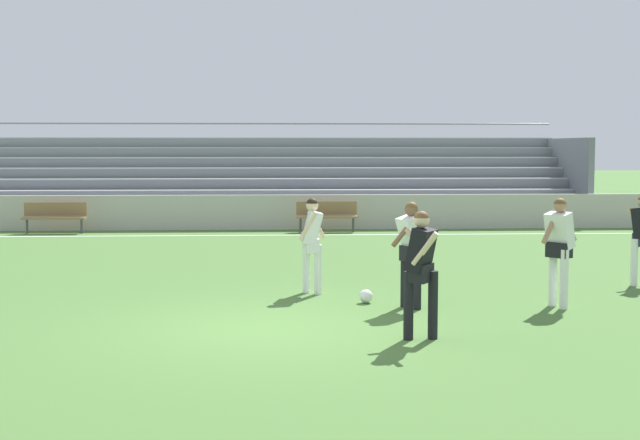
{
  "coord_description": "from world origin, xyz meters",
  "views": [
    {
      "loc": [
        0.12,
        -11.81,
        2.51
      ],
      "look_at": [
        0.96,
        4.04,
        1.17
      ],
      "focal_mm": 48.83,
      "sensor_mm": 36.0,
      "label": 1
    }
  ],
  "objects_px": {
    "player_white_wide_left": "(411,245)",
    "player_white_challenging": "(559,242)",
    "player_dark_deep_cover": "(421,263)",
    "soccer_ball": "(366,296)",
    "bench_far_left": "(55,215)",
    "bench_near_bin": "(327,213)",
    "player_white_dropping_back": "(312,237)",
    "bleacher_stand": "(180,177)"
  },
  "relations": [
    {
      "from": "bench_far_left",
      "to": "player_dark_deep_cover",
      "type": "distance_m",
      "value": 16.65
    },
    {
      "from": "bench_far_left",
      "to": "player_dark_deep_cover",
      "type": "xyz_separation_m",
      "value": [
        8.27,
        -14.44,
        0.46
      ]
    },
    {
      "from": "player_white_wide_left",
      "to": "player_white_challenging",
      "type": "bearing_deg",
      "value": -1.46
    },
    {
      "from": "bench_near_bin",
      "to": "player_white_dropping_back",
      "type": "height_order",
      "value": "player_white_dropping_back"
    },
    {
      "from": "player_white_dropping_back",
      "to": "player_dark_deep_cover",
      "type": "xyz_separation_m",
      "value": [
        1.26,
        -3.63,
        0.03
      ]
    },
    {
      "from": "soccer_ball",
      "to": "player_dark_deep_cover",
      "type": "bearing_deg",
      "value": -80.79
    },
    {
      "from": "player_dark_deep_cover",
      "to": "soccer_ball",
      "type": "height_order",
      "value": "player_dark_deep_cover"
    },
    {
      "from": "bench_near_bin",
      "to": "player_white_dropping_back",
      "type": "distance_m",
      "value": 10.86
    },
    {
      "from": "bench_far_left",
      "to": "player_white_dropping_back",
      "type": "bearing_deg",
      "value": -57.03
    },
    {
      "from": "bench_near_bin",
      "to": "player_dark_deep_cover",
      "type": "bearing_deg",
      "value": -88.63
    },
    {
      "from": "bleacher_stand",
      "to": "soccer_ball",
      "type": "distance_m",
      "value": 16.69
    },
    {
      "from": "player_white_wide_left",
      "to": "soccer_ball",
      "type": "bearing_deg",
      "value": 143.35
    },
    {
      "from": "player_white_wide_left",
      "to": "bleacher_stand",
      "type": "bearing_deg",
      "value": 107.92
    },
    {
      "from": "bench_near_bin",
      "to": "player_white_challenging",
      "type": "relative_size",
      "value": 1.05
    },
    {
      "from": "player_white_dropping_back",
      "to": "player_white_challenging",
      "type": "relative_size",
      "value": 0.95
    },
    {
      "from": "player_dark_deep_cover",
      "to": "soccer_ball",
      "type": "bearing_deg",
      "value": 99.21
    },
    {
      "from": "bleacher_stand",
      "to": "player_white_wide_left",
      "type": "xyz_separation_m",
      "value": [
        5.32,
        -16.44,
        -0.5
      ]
    },
    {
      "from": "player_white_dropping_back",
      "to": "bench_far_left",
      "type": "bearing_deg",
      "value": 122.97
    },
    {
      "from": "bleacher_stand",
      "to": "player_dark_deep_cover",
      "type": "height_order",
      "value": "bleacher_stand"
    },
    {
      "from": "bench_far_left",
      "to": "bench_near_bin",
      "type": "distance_m",
      "value": 7.92
    },
    {
      "from": "player_white_wide_left",
      "to": "player_white_challenging",
      "type": "xyz_separation_m",
      "value": [
        2.31,
        -0.06,
        0.04
      ]
    },
    {
      "from": "bench_far_left",
      "to": "bench_near_bin",
      "type": "height_order",
      "value": "same"
    },
    {
      "from": "bench_far_left",
      "to": "soccer_ball",
      "type": "distance_m",
      "value": 14.15
    },
    {
      "from": "bleacher_stand",
      "to": "bench_far_left",
      "type": "height_order",
      "value": "bleacher_stand"
    },
    {
      "from": "bench_near_bin",
      "to": "player_dark_deep_cover",
      "type": "height_order",
      "value": "player_dark_deep_cover"
    },
    {
      "from": "bench_far_left",
      "to": "player_dark_deep_cover",
      "type": "relative_size",
      "value": 1.07
    },
    {
      "from": "bench_near_bin",
      "to": "player_dark_deep_cover",
      "type": "xyz_separation_m",
      "value": [
        0.34,
        -14.44,
        0.46
      ]
    },
    {
      "from": "player_white_wide_left",
      "to": "player_white_dropping_back",
      "type": "height_order",
      "value": "player_white_wide_left"
    },
    {
      "from": "bleacher_stand",
      "to": "player_white_challenging",
      "type": "xyz_separation_m",
      "value": [
        7.63,
        -16.5,
        -0.46
      ]
    },
    {
      "from": "player_white_challenging",
      "to": "player_dark_deep_cover",
      "type": "distance_m",
      "value": 3.3
    },
    {
      "from": "player_white_dropping_back",
      "to": "player_dark_deep_cover",
      "type": "bearing_deg",
      "value": -70.94
    },
    {
      "from": "bleacher_stand",
      "to": "player_white_wide_left",
      "type": "relative_size",
      "value": 16.22
    },
    {
      "from": "bench_near_bin",
      "to": "bleacher_stand",
      "type": "bearing_deg",
      "value": 138.69
    },
    {
      "from": "player_white_wide_left",
      "to": "bench_far_left",
      "type": "bearing_deg",
      "value": 124.68
    },
    {
      "from": "bleacher_stand",
      "to": "player_white_dropping_back",
      "type": "relative_size",
      "value": 16.47
    },
    {
      "from": "bleacher_stand",
      "to": "player_white_dropping_back",
      "type": "height_order",
      "value": "bleacher_stand"
    },
    {
      "from": "bench_far_left",
      "to": "player_white_dropping_back",
      "type": "distance_m",
      "value": 12.89
    },
    {
      "from": "player_white_dropping_back",
      "to": "bench_near_bin",
      "type": "bearing_deg",
      "value": 85.18
    },
    {
      "from": "bleacher_stand",
      "to": "bench_near_bin",
      "type": "bearing_deg",
      "value": -41.31
    },
    {
      "from": "bench_near_bin",
      "to": "soccer_ball",
      "type": "distance_m",
      "value": 11.79
    },
    {
      "from": "bench_near_bin",
      "to": "player_white_wide_left",
      "type": "bearing_deg",
      "value": -87.38
    },
    {
      "from": "bench_far_left",
      "to": "player_white_dropping_back",
      "type": "xyz_separation_m",
      "value": [
        7.01,
        -10.81,
        0.43
      ]
    }
  ]
}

